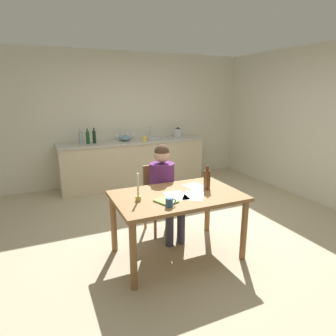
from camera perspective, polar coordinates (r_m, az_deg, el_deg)
The scene contains 25 objects.
ground_plane at distance 4.09m, azimuth 3.13°, elevation -12.28°, with size 5.20×5.20×0.04m, color tan.
wall_back at distance 6.09m, azimuth -8.09°, elevation 9.58°, with size 5.20×0.12×2.60m, color beige.
wall_right at distance 5.39m, azimuth 28.99°, elevation 7.23°, with size 0.12×5.20×2.60m, color beige.
kitchen_counter at distance 5.89m, azimuth -6.81°, elevation 1.06°, with size 2.87×0.64×0.90m.
dining_table at distance 3.25m, azimuth 1.84°, elevation -6.84°, with size 1.40×0.88×0.74m.
chair_at_table at distance 3.91m, azimuth -1.67°, elevation -5.19°, with size 0.41×0.41×0.89m.
person_seated at distance 3.72m, azimuth -0.75°, elevation -3.35°, with size 0.33×0.60×1.19m.
coffee_mug at distance 2.87m, azimuth 0.30°, elevation -6.74°, with size 0.11×0.07×0.09m.
candlestick at distance 3.02m, azimuth -5.88°, elevation -4.90°, with size 0.06×0.06×0.30m.
book_magazine at distance 2.99m, azimuth -0.40°, elevation -6.53°, with size 0.17×0.22×0.02m, color #84B752.
paper_letter at distance 3.18m, azimuth 5.03°, elevation -5.43°, with size 0.21×0.30×0.00m, color white.
paper_bill at distance 3.17m, azimuth 1.65°, elevation -5.47°, with size 0.21×0.30×0.00m, color white.
paper_envelope at distance 3.46m, azimuth 5.57°, elevation -3.73°, with size 0.21×0.30×0.00m, color white.
wine_bottle_on_table at distance 3.37m, azimuth 7.66°, elevation -2.23°, with size 0.08×0.08×0.28m.
sink_unit at distance 5.93m, azimuth -3.03°, elevation 5.90°, with size 0.36×0.36×0.24m.
bottle_oil at distance 5.54m, azimuth -16.74°, elevation 5.64°, with size 0.08×0.08×0.27m.
bottle_vinegar at distance 5.59m, azimuth -15.47°, elevation 5.83°, with size 0.06×0.06×0.28m.
bottle_wine_red at distance 5.60m, azimuth -14.28°, elevation 5.96°, with size 0.06×0.06×0.29m.
mixing_bowl at distance 5.80m, azimuth -8.45°, elevation 5.87°, with size 0.25×0.25×0.11m, color #668C99.
stovetop_kettle at distance 6.14m, azimuth 1.93°, elevation 6.93°, with size 0.18×0.18×0.22m.
wine_glass_near_sink at distance 5.94m, azimuth -6.89°, elevation 6.65°, with size 0.07×0.07×0.15m.
wine_glass_by_kettle at distance 5.91m, azimuth -7.93°, elevation 6.58°, with size 0.07×0.07×0.15m.
wine_glass_back_left at distance 5.88m, azimuth -8.96°, elevation 6.50°, with size 0.07×0.07×0.15m.
wine_glass_back_right at distance 5.85m, azimuth -10.07°, elevation 6.41°, with size 0.07×0.07×0.15m.
teacup_on_counter at distance 5.71m, azimuth -4.61°, elevation 5.77°, with size 0.12×0.08×0.09m.
Camera 1 is at (-1.68, -3.23, 1.84)m, focal length 31.05 mm.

